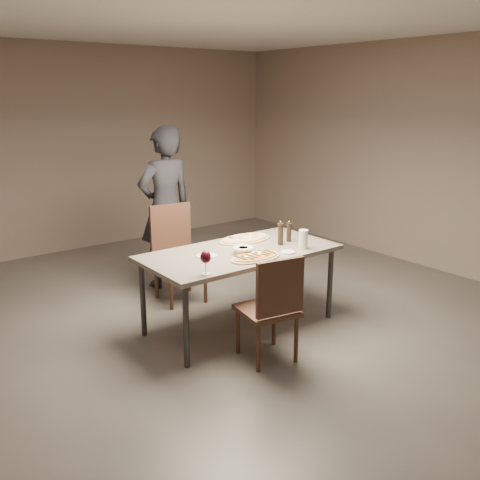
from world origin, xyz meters
TOP-DOWN VIEW (x-y plane):
  - room at (0.00, 0.00)m, footprint 7.00×7.00m
  - dining_table at (0.00, 0.00)m, footprint 1.80×0.90m
  - zucchini_pizza at (-0.04, -0.28)m, footprint 0.50×0.27m
  - ham_pizza at (0.25, 0.25)m, footprint 0.57×0.32m
  - bread_basket at (-0.04, -0.10)m, footprint 0.19×0.19m
  - oil_dish at (0.30, -0.33)m, footprint 0.13×0.13m
  - pepper_mill_left at (0.57, -0.04)m, footprint 0.05×0.05m
  - pepper_mill_right at (0.43, -0.08)m, footprint 0.06×0.06m
  - carafe at (0.50, -0.31)m, footprint 0.09×0.09m
  - wine_glass at (-0.62, -0.37)m, footprint 0.09×0.09m
  - side_plate at (-0.35, 0.03)m, footprint 0.18×0.18m
  - chair_near at (-0.22, -0.72)m, footprint 0.50×0.50m
  - chair_far at (-0.09, 1.00)m, footprint 0.53×0.53m
  - diner at (0.04, 1.43)m, footprint 0.67×0.45m

SIDE VIEW (x-z plane):
  - chair_near at x=-0.22m, z-range 0.06..0.97m
  - chair_far at x=-0.09m, z-range 0.06..1.07m
  - dining_table at x=0.00m, z-range 0.32..1.07m
  - side_plate at x=-0.35m, z-range 0.75..0.76m
  - oil_dish at x=0.30m, z-range 0.75..0.77m
  - ham_pizza at x=0.25m, z-range 0.75..0.78m
  - zucchini_pizza at x=-0.04m, z-range 0.74..0.79m
  - bread_basket at x=-0.04m, z-range 0.76..0.82m
  - carafe at x=0.50m, z-range 0.75..0.93m
  - pepper_mill_left at x=0.57m, z-range 0.74..0.95m
  - pepper_mill_right at x=0.43m, z-range 0.74..0.98m
  - wine_glass at x=-0.62m, z-range 0.79..0.99m
  - diner at x=0.04m, z-range 0.00..1.81m
  - room at x=0.00m, z-range -2.10..4.90m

